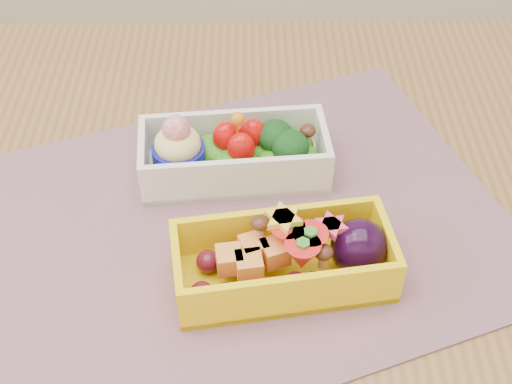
{
  "coord_description": "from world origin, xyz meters",
  "views": [
    {
      "loc": [
        0.02,
        -0.41,
        1.24
      ],
      "look_at": [
        0.02,
        0.04,
        0.79
      ],
      "focal_mm": 48.7,
      "sensor_mm": 36.0,
      "label": 1
    }
  ],
  "objects_px": {
    "table": "(235,316)",
    "bento_yellow": "(288,259)",
    "bento_white": "(233,153)",
    "placemat": "(248,224)"
  },
  "relations": [
    {
      "from": "bento_yellow",
      "to": "placemat",
      "type": "bearing_deg",
      "value": 109.07
    },
    {
      "from": "table",
      "to": "placemat",
      "type": "xyz_separation_m",
      "value": [
        0.01,
        0.03,
        0.1
      ]
    },
    {
      "from": "bento_white",
      "to": "bento_yellow",
      "type": "relative_size",
      "value": 0.97
    },
    {
      "from": "bento_yellow",
      "to": "table",
      "type": "bearing_deg",
      "value": 138.71
    },
    {
      "from": "bento_yellow",
      "to": "bento_white",
      "type": "bearing_deg",
      "value": 101.19
    },
    {
      "from": "placemat",
      "to": "bento_white",
      "type": "bearing_deg",
      "value": 101.51
    },
    {
      "from": "table",
      "to": "bento_white",
      "type": "relative_size",
      "value": 6.24
    },
    {
      "from": "table",
      "to": "bento_yellow",
      "type": "relative_size",
      "value": 6.08
    },
    {
      "from": "bento_white",
      "to": "bento_yellow",
      "type": "height_order",
      "value": "bento_white"
    },
    {
      "from": "table",
      "to": "bento_white",
      "type": "bearing_deg",
      "value": 90.2
    }
  ]
}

